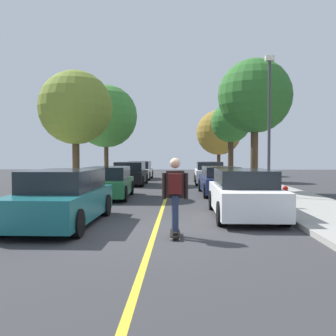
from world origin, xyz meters
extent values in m
plane|color=#353538|center=(0.00, 0.00, 0.00)|extent=(80.00, 80.00, 0.00)
cube|color=gold|center=(0.00, 4.00, 0.00)|extent=(0.12, 39.20, 0.01)
cube|color=#196066|center=(-2.49, 1.02, 0.54)|extent=(1.85, 4.44, 0.71)
cube|color=black|center=(-2.49, 1.26, 1.17)|extent=(1.61, 2.82, 0.54)
cylinder|color=black|center=(-1.68, -0.50, 0.32)|extent=(0.23, 0.64, 0.64)
cylinder|color=black|center=(-3.35, -0.48, 0.32)|extent=(0.23, 0.64, 0.64)
cylinder|color=black|center=(-1.64, 2.51, 0.32)|extent=(0.23, 0.64, 0.64)
cylinder|color=black|center=(-3.30, 2.53, 0.32)|extent=(0.23, 0.64, 0.64)
cube|color=#1E5B33|center=(-2.49, 7.22, 0.50)|extent=(2.00, 4.22, 0.64)
cube|color=black|center=(-2.50, 7.44, 1.07)|extent=(1.72, 2.75, 0.52)
cylinder|color=black|center=(-1.58, 5.87, 0.32)|extent=(0.24, 0.65, 0.64)
cylinder|color=black|center=(-3.31, 5.81, 0.32)|extent=(0.24, 0.65, 0.64)
cylinder|color=black|center=(-1.67, 8.63, 0.32)|extent=(0.24, 0.65, 0.64)
cylinder|color=black|center=(-3.41, 8.57, 0.32)|extent=(0.24, 0.65, 0.64)
cube|color=black|center=(-2.49, 14.36, 0.51)|extent=(1.90, 4.05, 0.67)
cube|color=black|center=(-2.49, 14.57, 1.13)|extent=(1.67, 2.36, 0.57)
cylinder|color=black|center=(-1.61, 13.03, 0.32)|extent=(0.22, 0.64, 0.64)
cylinder|color=black|center=(-3.38, 13.04, 0.32)|extent=(0.22, 0.64, 0.64)
cylinder|color=black|center=(-1.60, 15.68, 0.32)|extent=(0.22, 0.64, 0.64)
cylinder|color=black|center=(-3.38, 15.69, 0.32)|extent=(0.22, 0.64, 0.64)
cube|color=white|center=(-2.49, 20.16, 0.50)|extent=(1.77, 4.37, 0.63)
cube|color=black|center=(-2.49, 20.25, 1.10)|extent=(1.55, 2.88, 0.57)
cylinder|color=black|center=(-1.67, 18.68, 0.32)|extent=(0.22, 0.64, 0.64)
cylinder|color=black|center=(-3.30, 18.68, 0.32)|extent=(0.22, 0.64, 0.64)
cylinder|color=black|center=(-1.68, 21.65, 0.32)|extent=(0.22, 0.64, 0.64)
cylinder|color=black|center=(-3.31, 21.64, 0.32)|extent=(0.22, 0.64, 0.64)
cube|color=white|center=(2.49, 2.44, 0.54)|extent=(1.79, 4.35, 0.73)
cube|color=black|center=(2.49, 2.51, 1.15)|extent=(1.56, 2.64, 0.49)
cylinder|color=black|center=(1.69, 3.91, 0.32)|extent=(0.23, 0.64, 0.64)
cylinder|color=black|center=(3.32, 3.90, 0.32)|extent=(0.23, 0.64, 0.64)
cylinder|color=black|center=(1.66, 0.98, 0.32)|extent=(0.23, 0.64, 0.64)
cylinder|color=black|center=(3.30, 0.96, 0.32)|extent=(0.23, 0.64, 0.64)
cube|color=navy|center=(2.49, 8.81, 0.51)|extent=(1.83, 4.50, 0.66)
cube|color=black|center=(2.49, 8.84, 1.07)|extent=(1.58, 2.65, 0.46)
cylinder|color=black|center=(1.65, 10.33, 0.32)|extent=(0.23, 0.64, 0.64)
cylinder|color=black|center=(3.27, 10.36, 0.32)|extent=(0.23, 0.64, 0.64)
cylinder|color=black|center=(1.71, 7.26, 0.32)|extent=(0.23, 0.64, 0.64)
cylinder|color=black|center=(3.33, 7.29, 0.32)|extent=(0.23, 0.64, 0.64)
cube|color=white|center=(2.49, 15.55, 0.55)|extent=(1.85, 4.48, 0.73)
cube|color=black|center=(2.49, 15.64, 1.16)|extent=(1.61, 2.81, 0.50)
cylinder|color=black|center=(1.69, 17.09, 0.32)|extent=(0.23, 0.64, 0.64)
cylinder|color=black|center=(3.34, 17.06, 0.32)|extent=(0.23, 0.64, 0.64)
cylinder|color=black|center=(1.64, 14.04, 0.32)|extent=(0.23, 0.64, 0.64)
cylinder|color=black|center=(3.29, 14.01, 0.32)|extent=(0.23, 0.64, 0.64)
cylinder|color=#4C3823|center=(-4.20, 8.51, 1.67)|extent=(0.33, 0.33, 3.07)
sphere|color=olive|center=(-4.20, 8.51, 4.02)|extent=(3.38, 3.38, 3.38)
cylinder|color=#4C3823|center=(-4.20, 15.69, 1.56)|extent=(0.28, 0.28, 2.85)
sphere|color=#3D7F33|center=(-4.20, 15.69, 4.37)|extent=(4.06, 4.06, 4.06)
cylinder|color=#4C3823|center=(4.20, 9.63, 2.01)|extent=(0.36, 0.36, 3.74)
sphere|color=#2D6B28|center=(4.20, 9.63, 4.68)|extent=(3.55, 3.55, 3.55)
cylinder|color=#3D2D1E|center=(4.20, 18.07, 1.79)|extent=(0.39, 0.39, 3.29)
sphere|color=#2D6B28|center=(4.20, 18.07, 4.15)|extent=(2.81, 2.81, 2.81)
cylinder|color=#3D2D1E|center=(4.20, 26.21, 1.46)|extent=(0.31, 0.31, 2.65)
sphere|color=olive|center=(4.20, 26.21, 3.94)|extent=(4.13, 4.13, 4.13)
cylinder|color=#B2140F|center=(3.99, 3.49, 0.42)|extent=(0.20, 0.20, 0.55)
sphere|color=#B2140F|center=(3.99, 3.49, 0.75)|extent=(0.18, 0.18, 0.18)
cylinder|color=#38383D|center=(4.24, 6.82, 2.89)|extent=(0.12, 0.12, 5.50)
cube|color=#EAE5C6|center=(4.24, 6.82, 5.76)|extent=(0.36, 0.24, 0.20)
cube|color=black|center=(0.49, -0.39, 0.09)|extent=(0.24, 0.84, 0.02)
cylinder|color=beige|center=(0.39, -0.05, 0.03)|extent=(0.03, 0.06, 0.06)
cylinder|color=beige|center=(0.58, -0.04, 0.03)|extent=(0.03, 0.06, 0.06)
cylinder|color=beige|center=(0.40, -0.73, 0.03)|extent=(0.03, 0.06, 0.06)
cylinder|color=beige|center=(0.59, -0.72, 0.03)|extent=(0.03, 0.06, 0.06)
cube|color=#99999E|center=(0.48, -0.05, 0.07)|extent=(0.10, 0.04, 0.02)
cube|color=#99999E|center=(0.50, -0.73, 0.07)|extent=(0.10, 0.04, 0.02)
cube|color=black|center=(0.48, -0.17, 0.13)|extent=(0.11, 0.26, 0.06)
cube|color=black|center=(0.49, -0.61, 0.13)|extent=(0.11, 0.26, 0.06)
cylinder|color=#283351|center=(0.49, -0.27, 0.55)|extent=(0.15, 0.15, 0.78)
cylinder|color=#283351|center=(0.49, -0.51, 0.55)|extent=(0.15, 0.15, 0.78)
cube|color=black|center=(0.49, -0.39, 1.18)|extent=(0.40, 0.23, 0.60)
sphere|color=tan|center=(0.49, -0.39, 1.65)|extent=(0.23, 0.23, 0.23)
cylinder|color=black|center=(0.24, -0.39, 1.14)|extent=(0.09, 0.09, 0.58)
cylinder|color=black|center=(0.73, -0.38, 1.14)|extent=(0.09, 0.09, 0.58)
cube|color=#4C1414|center=(0.49, -0.59, 1.20)|extent=(0.30, 0.19, 0.44)
camera|label=1|loc=(0.59, -8.69, 1.82)|focal=40.21mm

